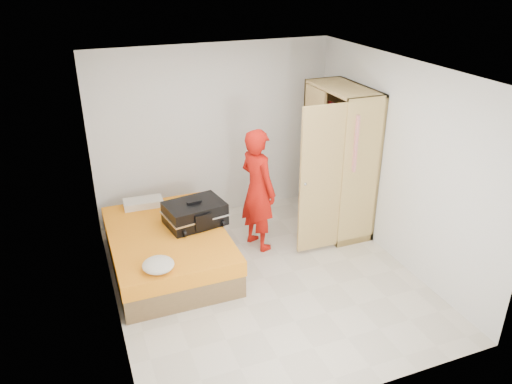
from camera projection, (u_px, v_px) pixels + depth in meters
name	position (u px, v px, depth m)	size (l,w,h in m)	color
room	(265.00, 184.00, 5.72)	(4.00, 4.02, 2.60)	beige
bed	(168.00, 249.00, 6.42)	(1.42, 2.02, 0.50)	brown
wardrobe	(337.00, 165.00, 7.05)	(1.17, 1.20, 2.10)	#E2C86E
person	(258.00, 190.00, 6.65)	(0.62, 0.41, 1.70)	red
suitcase	(195.00, 213.00, 6.47)	(0.83, 0.67, 0.32)	black
round_cushion	(158.00, 265.00, 5.52)	(0.36, 0.36, 0.14)	beige
pillow	(143.00, 203.00, 6.97)	(0.53, 0.27, 0.10)	beige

